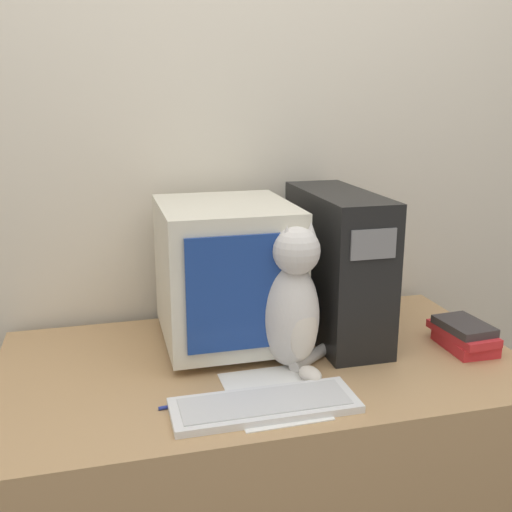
{
  "coord_description": "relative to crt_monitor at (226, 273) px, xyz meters",
  "views": [
    {
      "loc": [
        -0.4,
        -1.09,
        1.45
      ],
      "look_at": [
        -0.0,
        0.45,
        1.02
      ],
      "focal_mm": 42.0,
      "sensor_mm": 36.0,
      "label": 1
    }
  ],
  "objects": [
    {
      "name": "desk",
      "position": [
        0.07,
        -0.15,
        -0.58
      ],
      "size": [
        1.43,
        0.79,
        0.73
      ],
      "color": "tan",
      "rests_on": "ground_plane"
    },
    {
      "name": "crt_monitor",
      "position": [
        0.0,
        0.0,
        0.0
      ],
      "size": [
        0.37,
        0.43,
        0.42
      ],
      "color": "beige",
      "rests_on": "desk"
    },
    {
      "name": "cat",
      "position": [
        0.13,
        -0.2,
        -0.04
      ],
      "size": [
        0.25,
        0.26,
        0.4
      ],
      "rotation": [
        0.0,
        0.0,
        0.24
      ],
      "color": "silver",
      "rests_on": "desk"
    },
    {
      "name": "wall_back",
      "position": [
        0.07,
        0.31,
        0.3
      ],
      "size": [
        7.0,
        0.05,
        2.5
      ],
      "color": "beige",
      "rests_on": "ground_plane"
    },
    {
      "name": "book_stack",
      "position": [
        0.66,
        -0.22,
        -0.18
      ],
      "size": [
        0.13,
        0.21,
        0.08
      ],
      "color": "red",
      "rests_on": "desk"
    },
    {
      "name": "keyboard",
      "position": [
        0.0,
        -0.41,
        -0.21
      ],
      "size": [
        0.44,
        0.16,
        0.02
      ],
      "color": "silver",
      "rests_on": "desk"
    },
    {
      "name": "pen",
      "position": [
        -0.16,
        -0.34,
        -0.21
      ],
      "size": [
        0.15,
        0.03,
        0.01
      ],
      "color": "navy",
      "rests_on": "desk"
    },
    {
      "name": "paper_sheet",
      "position": [
        0.04,
        -0.35,
        -0.22
      ],
      "size": [
        0.22,
        0.3,
        0.0
      ],
      "color": "white",
      "rests_on": "desk"
    },
    {
      "name": "computer_tower",
      "position": [
        0.34,
        -0.02,
        0.0
      ],
      "size": [
        0.18,
        0.48,
        0.44
      ],
      "color": "black",
      "rests_on": "desk"
    }
  ]
}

